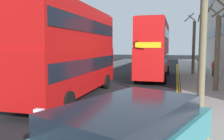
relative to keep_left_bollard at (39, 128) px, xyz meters
name	(u,v)px	position (x,y,z in m)	size (l,w,h in m)	color
sidewalk_right	(209,89)	(6.50, 11.78, -0.54)	(4.00, 80.00, 0.14)	gray
sidewalk_left	(51,82)	(-6.50, 11.78, -0.54)	(4.00, 80.00, 0.14)	gray
kerb_line_outer	(180,94)	(4.40, 9.78, -0.60)	(0.10, 56.00, 0.01)	yellow
kerb_line_inner	(177,94)	(4.24, 9.78, -0.60)	(0.10, 56.00, 0.01)	yellow
keep_left_bollard	(39,128)	(0.00, 0.00, 0.00)	(0.36, 0.28, 1.11)	silver
double_decker_bus_away	(72,49)	(-2.15, 7.11, 2.42)	(2.92, 10.84, 5.64)	#B20F0F
double_decker_bus_oncoming	(154,48)	(1.96, 17.35, 2.42)	(2.80, 10.81, 5.64)	red
pedestrian_far	(213,68)	(7.76, 18.98, 0.38)	(0.34, 0.22, 1.62)	#2D2D38
street_tree_near	(203,40)	(5.31, 5.53, 2.88)	(1.63, 1.57, 7.05)	#6B6047
street_tree_mid	(194,45)	(5.92, 21.02, 2.71)	(1.62, 1.80, 6.86)	#6B6047
street_tree_far	(217,48)	(6.79, 10.94, 2.48)	(1.86, 1.86, 6.05)	#6B6047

